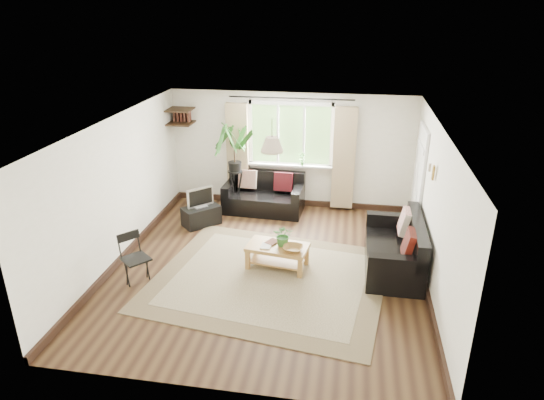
% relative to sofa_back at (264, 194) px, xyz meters
% --- Properties ---
extents(floor, '(5.50, 5.50, 0.00)m').
position_rel_sofa_back_xyz_m(floor, '(0.49, -2.29, -0.38)').
color(floor, black).
rests_on(floor, ground).
extents(ceiling, '(5.50, 5.50, 0.00)m').
position_rel_sofa_back_xyz_m(ceiling, '(0.49, -2.29, 2.02)').
color(ceiling, white).
rests_on(ceiling, floor).
extents(wall_back, '(5.00, 0.02, 2.40)m').
position_rel_sofa_back_xyz_m(wall_back, '(0.49, 0.46, 0.82)').
color(wall_back, silver).
rests_on(wall_back, floor).
extents(wall_front, '(5.00, 0.02, 2.40)m').
position_rel_sofa_back_xyz_m(wall_front, '(0.49, -5.04, 0.82)').
color(wall_front, silver).
rests_on(wall_front, floor).
extents(wall_left, '(0.02, 5.50, 2.40)m').
position_rel_sofa_back_xyz_m(wall_left, '(-2.01, -2.29, 0.82)').
color(wall_left, silver).
rests_on(wall_left, floor).
extents(wall_right, '(0.02, 5.50, 2.40)m').
position_rel_sofa_back_xyz_m(wall_right, '(2.99, -2.29, 0.82)').
color(wall_right, silver).
rests_on(wall_right, floor).
extents(rug, '(3.91, 3.48, 0.02)m').
position_rel_sofa_back_xyz_m(rug, '(0.57, -2.62, -0.37)').
color(rug, '#BAAF90').
rests_on(rug, floor).
extents(window, '(2.50, 0.16, 2.16)m').
position_rel_sofa_back_xyz_m(window, '(0.49, 0.42, 1.17)').
color(window, white).
rests_on(window, wall_back).
extents(door, '(0.06, 0.96, 2.06)m').
position_rel_sofa_back_xyz_m(door, '(2.96, -0.59, 0.62)').
color(door, silver).
rests_on(door, wall_right).
extents(corner_shelf, '(0.50, 0.50, 0.34)m').
position_rel_sofa_back_xyz_m(corner_shelf, '(-1.76, 0.21, 1.51)').
color(corner_shelf, black).
rests_on(corner_shelf, wall_back).
extents(pendant_lamp, '(0.36, 0.36, 0.54)m').
position_rel_sofa_back_xyz_m(pendant_lamp, '(0.49, -1.89, 1.67)').
color(pendant_lamp, beige).
rests_on(pendant_lamp, ceiling).
extents(wall_sconce, '(0.12, 0.12, 0.28)m').
position_rel_sofa_back_xyz_m(wall_sconce, '(2.92, -1.99, 1.36)').
color(wall_sconce, beige).
rests_on(wall_sconce, wall_right).
extents(sofa_back, '(1.64, 0.88, 0.76)m').
position_rel_sofa_back_xyz_m(sofa_back, '(0.00, 0.00, 0.00)').
color(sofa_back, black).
rests_on(sofa_back, floor).
extents(sofa_right, '(1.74, 0.87, 0.82)m').
position_rel_sofa_back_xyz_m(sofa_right, '(2.50, -1.95, 0.03)').
color(sofa_right, black).
rests_on(sofa_right, floor).
extents(coffee_table, '(1.04, 0.67, 0.40)m').
position_rel_sofa_back_xyz_m(coffee_table, '(0.64, -2.23, -0.18)').
color(coffee_table, olive).
rests_on(coffee_table, floor).
extents(table_plant, '(0.34, 0.30, 0.36)m').
position_rel_sofa_back_xyz_m(table_plant, '(0.73, -2.20, 0.20)').
color(table_plant, '#346F2C').
rests_on(table_plant, coffee_table).
extents(bowl, '(0.36, 0.36, 0.08)m').
position_rel_sofa_back_xyz_m(bowl, '(0.91, -2.36, 0.06)').
color(bowl, olive).
rests_on(bowl, coffee_table).
extents(book_a, '(0.17, 0.23, 0.02)m').
position_rel_sofa_back_xyz_m(book_a, '(0.38, -2.29, 0.03)').
color(book_a, silver).
rests_on(book_a, coffee_table).
extents(book_b, '(0.26, 0.28, 0.02)m').
position_rel_sofa_back_xyz_m(book_b, '(0.46, -2.10, 0.03)').
color(book_b, '#552D22').
rests_on(book_b, coffee_table).
extents(tv_stand, '(0.77, 0.77, 0.38)m').
position_rel_sofa_back_xyz_m(tv_stand, '(-1.08, -0.86, -0.19)').
color(tv_stand, black).
rests_on(tv_stand, floor).
extents(tv, '(0.51, 0.51, 0.41)m').
position_rel_sofa_back_xyz_m(tv, '(-1.08, -0.86, 0.21)').
color(tv, '#A5A5AA').
rests_on(tv, tv_stand).
extents(palm_stand, '(0.74, 0.74, 1.81)m').
position_rel_sofa_back_xyz_m(palm_stand, '(-0.61, 0.05, 0.53)').
color(palm_stand, black).
rests_on(palm_stand, floor).
extents(folding_chair, '(0.58, 0.58, 0.79)m').
position_rel_sofa_back_xyz_m(folding_chair, '(-1.43, -3.04, 0.02)').
color(folding_chair, black).
rests_on(folding_chair, floor).
extents(sill_plant, '(0.14, 0.10, 0.27)m').
position_rel_sofa_back_xyz_m(sill_plant, '(0.74, 0.34, 0.69)').
color(sill_plant, '#2D6023').
rests_on(sill_plant, window).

